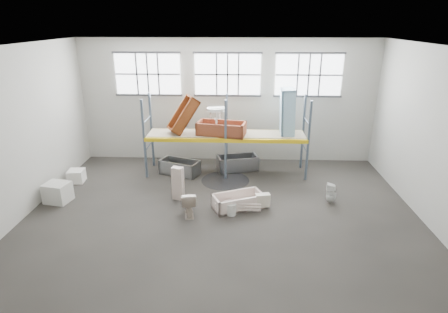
# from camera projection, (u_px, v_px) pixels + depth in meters

# --- Properties ---
(floor) EXTENTS (12.00, 10.00, 0.10)m
(floor) POSITION_uv_depth(u_px,v_px,m) (222.00, 218.00, 11.27)
(floor) COLOR #413D37
(floor) RESTS_ON ground
(ceiling) EXTENTS (12.00, 10.00, 0.10)m
(ceiling) POSITION_uv_depth(u_px,v_px,m) (222.00, 44.00, 9.49)
(ceiling) COLOR silver
(ceiling) RESTS_ON ground
(wall_back) EXTENTS (12.00, 0.10, 5.00)m
(wall_back) POSITION_uv_depth(u_px,v_px,m) (228.00, 101.00, 15.11)
(wall_back) COLOR #AFADA2
(wall_back) RESTS_ON ground
(wall_front) EXTENTS (12.00, 0.10, 5.00)m
(wall_front) POSITION_uv_depth(u_px,v_px,m) (206.00, 238.00, 5.65)
(wall_front) COLOR #BAB8AD
(wall_front) RESTS_ON ground
(wall_left) EXTENTS (0.10, 10.00, 5.00)m
(wall_left) POSITION_uv_depth(u_px,v_px,m) (12.00, 136.00, 10.61)
(wall_left) COLOR #A09E94
(wall_left) RESTS_ON ground
(wall_right) EXTENTS (0.10, 10.00, 5.00)m
(wall_right) POSITION_uv_depth(u_px,v_px,m) (441.00, 141.00, 10.15)
(wall_right) COLOR #B8B6AA
(wall_right) RESTS_ON ground
(window_left) EXTENTS (2.60, 0.04, 1.60)m
(window_left) POSITION_uv_depth(u_px,v_px,m) (148.00, 74.00, 14.75)
(window_left) COLOR white
(window_left) RESTS_ON wall_back
(window_mid) EXTENTS (2.60, 0.04, 1.60)m
(window_mid) POSITION_uv_depth(u_px,v_px,m) (228.00, 74.00, 14.62)
(window_mid) COLOR white
(window_mid) RESTS_ON wall_back
(window_right) EXTENTS (2.60, 0.04, 1.60)m
(window_right) POSITION_uv_depth(u_px,v_px,m) (309.00, 75.00, 14.50)
(window_right) COLOR white
(window_right) RESTS_ON wall_back
(rack_upright_la) EXTENTS (0.08, 0.08, 3.00)m
(rack_upright_la) POSITION_uv_depth(u_px,v_px,m) (144.00, 140.00, 13.56)
(rack_upright_la) COLOR slate
(rack_upright_la) RESTS_ON floor
(rack_upright_lb) EXTENTS (0.08, 0.08, 3.00)m
(rack_upright_lb) POSITION_uv_depth(u_px,v_px,m) (152.00, 130.00, 14.68)
(rack_upright_lb) COLOR slate
(rack_upright_lb) RESTS_ON floor
(rack_upright_ma) EXTENTS (0.08, 0.08, 3.00)m
(rack_upright_ma) POSITION_uv_depth(u_px,v_px,m) (226.00, 141.00, 13.44)
(rack_upright_ma) COLOR slate
(rack_upright_ma) RESTS_ON floor
(rack_upright_mb) EXTENTS (0.08, 0.08, 3.00)m
(rack_upright_mb) POSITION_uv_depth(u_px,v_px,m) (227.00, 131.00, 14.57)
(rack_upright_mb) COLOR slate
(rack_upright_mb) RESTS_ON floor
(rack_upright_ra) EXTENTS (0.08, 0.08, 3.00)m
(rack_upright_ra) POSITION_uv_depth(u_px,v_px,m) (308.00, 142.00, 13.33)
(rack_upright_ra) COLOR slate
(rack_upright_ra) RESTS_ON floor
(rack_upright_rb) EXTENTS (0.08, 0.08, 3.00)m
(rack_upright_rb) POSITION_uv_depth(u_px,v_px,m) (303.00, 132.00, 14.45)
(rack_upright_rb) COLOR slate
(rack_upright_rb) RESTS_ON floor
(rack_beam_front) EXTENTS (6.00, 0.10, 0.14)m
(rack_beam_front) POSITION_uv_depth(u_px,v_px,m) (226.00, 141.00, 13.44)
(rack_beam_front) COLOR yellow
(rack_beam_front) RESTS_ON floor
(rack_beam_back) EXTENTS (6.00, 0.10, 0.14)m
(rack_beam_back) POSITION_uv_depth(u_px,v_px,m) (227.00, 131.00, 14.57)
(rack_beam_back) COLOR yellow
(rack_beam_back) RESTS_ON floor
(shelf_deck) EXTENTS (5.90, 1.10, 0.03)m
(shelf_deck) POSITION_uv_depth(u_px,v_px,m) (226.00, 134.00, 13.98)
(shelf_deck) COLOR gray
(shelf_deck) RESTS_ON floor
(wet_patch) EXTENTS (1.80, 1.80, 0.00)m
(wet_patch) POSITION_uv_depth(u_px,v_px,m) (225.00, 180.00, 13.78)
(wet_patch) COLOR black
(wet_patch) RESTS_ON floor
(bathtub_beige) EXTENTS (1.73, 1.30, 0.46)m
(bathtub_beige) POSITION_uv_depth(u_px,v_px,m) (238.00, 201.00, 11.71)
(bathtub_beige) COLOR silver
(bathtub_beige) RESTS_ON floor
(cistern_spare) EXTENTS (0.48, 0.30, 0.43)m
(cistern_spare) POSITION_uv_depth(u_px,v_px,m) (263.00, 200.00, 11.66)
(cistern_spare) COLOR beige
(cistern_spare) RESTS_ON bathtub_beige
(sink_in_tub) EXTENTS (0.60, 0.60, 0.17)m
(sink_in_tub) POSITION_uv_depth(u_px,v_px,m) (231.00, 205.00, 11.62)
(sink_in_tub) COLOR beige
(sink_in_tub) RESTS_ON bathtub_beige
(toilet_beige) EXTENTS (0.56, 0.84, 0.80)m
(toilet_beige) POSITION_uv_depth(u_px,v_px,m) (189.00, 203.00, 11.24)
(toilet_beige) COLOR beige
(toilet_beige) RESTS_ON floor
(cistern_tall) EXTENTS (0.41, 0.32, 1.13)m
(cistern_tall) POSITION_uv_depth(u_px,v_px,m) (178.00, 183.00, 12.18)
(cistern_tall) COLOR beige
(cistern_tall) RESTS_ON floor
(toilet_white) EXTENTS (0.36, 0.36, 0.69)m
(toilet_white) POSITION_uv_depth(u_px,v_px,m) (331.00, 193.00, 11.98)
(toilet_white) COLOR white
(toilet_white) RESTS_ON floor
(steel_tub_left) EXTENTS (1.65, 1.21, 0.55)m
(steel_tub_left) POSITION_uv_depth(u_px,v_px,m) (180.00, 167.00, 14.29)
(steel_tub_left) COLOR #B5B9BD
(steel_tub_left) RESTS_ON floor
(steel_tub_right) EXTENTS (1.71, 1.11, 0.58)m
(steel_tub_right) POSITION_uv_depth(u_px,v_px,m) (237.00, 163.00, 14.69)
(steel_tub_right) COLOR #A2A4AA
(steel_tub_right) RESTS_ON floor
(rust_tub_flat) EXTENTS (1.91, 1.16, 0.50)m
(rust_tub_flat) POSITION_uv_depth(u_px,v_px,m) (221.00, 129.00, 13.77)
(rust_tub_flat) COLOR #933724
(rust_tub_flat) RESTS_ON shelf_deck
(rust_tub_tilted) EXTENTS (1.37, 1.13, 1.45)m
(rust_tub_tilted) POSITION_uv_depth(u_px,v_px,m) (183.00, 115.00, 13.81)
(rust_tub_tilted) COLOR maroon
(rust_tub_tilted) RESTS_ON shelf_deck
(sink_on_shelf) EXTENTS (0.80, 0.69, 0.61)m
(sink_on_shelf) POSITION_uv_depth(u_px,v_px,m) (216.00, 123.00, 13.50)
(sink_on_shelf) COLOR white
(sink_on_shelf) RESTS_ON rust_tub_flat
(blue_tub_upright) EXTENTS (0.59, 0.85, 1.81)m
(blue_tub_upright) POSITION_uv_depth(u_px,v_px,m) (287.00, 113.00, 13.67)
(blue_tub_upright) COLOR #91BDD7
(blue_tub_upright) RESTS_ON shelf_deck
(bucket) EXTENTS (0.39, 0.39, 0.36)m
(bucket) POSITION_uv_depth(u_px,v_px,m) (231.00, 209.00, 11.31)
(bucket) COLOR silver
(bucket) RESTS_ON floor
(carton_near) EXTENTS (0.87, 0.78, 0.65)m
(carton_near) POSITION_uv_depth(u_px,v_px,m) (58.00, 192.00, 12.08)
(carton_near) COLOR silver
(carton_near) RESTS_ON floor
(carton_far) EXTENTS (0.60, 0.60, 0.46)m
(carton_far) POSITION_uv_depth(u_px,v_px,m) (76.00, 176.00, 13.60)
(carton_far) COLOR white
(carton_far) RESTS_ON floor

